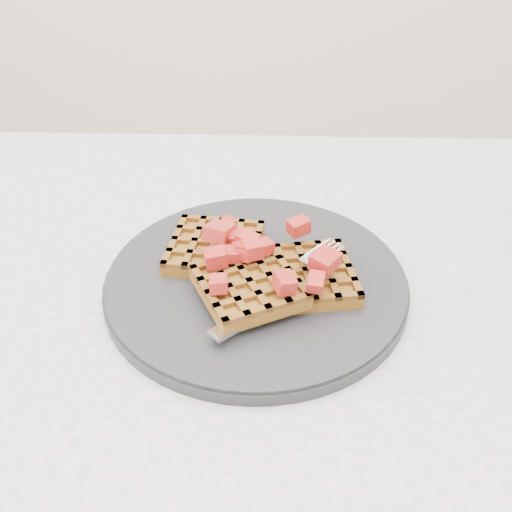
% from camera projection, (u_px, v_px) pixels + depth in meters
% --- Properties ---
extents(table, '(1.20, 0.80, 0.75)m').
position_uv_depth(table, '(346.00, 383.00, 0.64)').
color(table, silver).
rests_on(table, ground).
extents(plate, '(0.31, 0.31, 0.02)m').
position_uv_depth(plate, '(256.00, 281.00, 0.59)').
color(plate, black).
rests_on(plate, table).
extents(waffles, '(0.20, 0.19, 0.03)m').
position_uv_depth(waffles, '(256.00, 268.00, 0.57)').
color(waffles, '#945E1F').
rests_on(waffles, plate).
extents(strawberry_pile, '(0.15, 0.15, 0.02)m').
position_uv_depth(strawberry_pile, '(256.00, 245.00, 0.56)').
color(strawberry_pile, maroon).
rests_on(strawberry_pile, waffles).
extents(fork, '(0.14, 0.15, 0.02)m').
position_uv_depth(fork, '(289.00, 291.00, 0.55)').
color(fork, silver).
rests_on(fork, plate).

